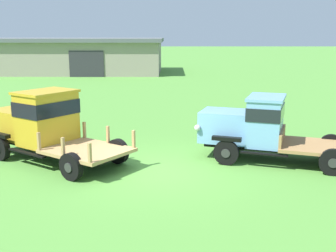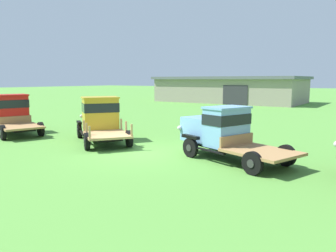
% 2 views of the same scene
% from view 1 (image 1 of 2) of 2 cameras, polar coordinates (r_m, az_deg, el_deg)
% --- Properties ---
extents(ground_plane, '(240.00, 240.00, 0.00)m').
position_cam_1_polar(ground_plane, '(12.54, -1.96, -6.06)').
color(ground_plane, '#518E38').
extents(farm_shed, '(19.66, 10.20, 3.49)m').
position_cam_1_polar(farm_shed, '(45.18, -13.43, 9.32)').
color(farm_shed, gray).
rests_on(farm_shed, ground).
extents(vintage_truck_second_in_line, '(5.34, 4.45, 2.23)m').
position_cam_1_polar(vintage_truck_second_in_line, '(14.10, -16.69, 0.29)').
color(vintage_truck_second_in_line, black).
rests_on(vintage_truck_second_in_line, ground).
extents(vintage_truck_midrow_center, '(5.26, 3.26, 2.06)m').
position_cam_1_polar(vintage_truck_midrow_center, '(13.70, 12.09, -0.10)').
color(vintage_truck_midrow_center, black).
rests_on(vintage_truck_midrow_center, ground).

